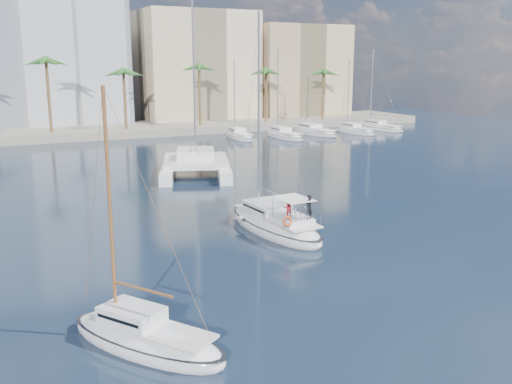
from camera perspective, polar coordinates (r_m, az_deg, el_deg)
ground at (r=35.31m, az=0.50°, el=-5.57°), size 160.00×160.00×0.00m
quay at (r=92.76m, az=-16.79°, el=5.78°), size 120.00×14.00×1.20m
building_beige at (r=106.58m, az=-6.01°, el=12.17°), size 20.00×14.00×20.00m
building_tan_right at (r=113.35m, az=4.09°, el=11.74°), size 18.00×12.00×18.00m
palm_centre at (r=88.21m, az=-16.75°, el=11.76°), size 3.60×3.60×12.30m
palm_right at (r=99.81m, az=3.30°, el=12.34°), size 3.60×3.60×12.30m
main_sloop at (r=38.56m, az=1.86°, el=-3.21°), size 3.89×10.40×15.17m
small_sloop at (r=23.89m, az=-11.00°, el=-14.15°), size 6.14×7.69×10.94m
catamaran at (r=58.78m, az=-6.04°, el=3.02°), size 11.01×15.02×19.52m
seagull at (r=37.74m, az=-1.55°, el=-2.56°), size 1.04×0.45×0.19m
moored_yacht_a at (r=85.27m, az=-1.71°, el=5.34°), size 3.37×9.52×11.90m
moored_yacht_b at (r=86.40m, az=2.79°, el=5.43°), size 3.32×10.83×13.72m
moored_yacht_c at (r=91.39m, az=5.76°, el=5.79°), size 3.98×12.33×15.54m
moored_yacht_d at (r=93.35m, az=9.82°, el=5.81°), size 3.52×9.55×11.90m
moored_yacht_e at (r=98.85m, az=12.21°, el=6.09°), size 4.61×11.11×13.72m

